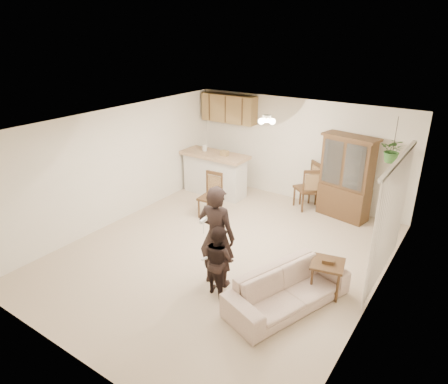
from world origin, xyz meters
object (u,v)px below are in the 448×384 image
Objects in this scene: child at (218,256)px; chair_hutch_left at (306,195)px; sofa at (288,285)px; adult at (217,235)px; china_hutch at (346,178)px; side_table at (326,277)px; chair_hutch_right at (309,197)px; chair_bar at (210,205)px.

child is 3.89m from chair_hutch_left.
sofa is 3.77m from chair_hutch_left.
sofa is 1.04× the size of adult.
child is at bearing 126.18° from sofa.
china_hutch reaches higher than chair_hutch_left.
adult is at bearing -31.62° from child.
child is 1.79m from side_table.
child is at bearing -146.32° from side_table.
child is at bearing 59.29° from chair_hutch_right.
adult reaches higher than chair_hutch_left.
adult is 3.73m from chair_hutch_left.
chair_hutch_left is (1.61, 1.67, 0.03)m from chair_bar.
sofa is 3.03× the size of side_table.
chair_hutch_left reaches higher than side_table.
sofa is 1.37m from adult.
adult is (-1.25, -0.12, 0.53)m from sofa.
sofa is at bearing -33.85° from chair_hutch_left.
chair_hutch_right is (-1.55, 2.95, -0.00)m from side_table.
china_hutch is 1.86× the size of chair_hutch_right.
chair_hutch_left is 0.08m from chair_hutch_right.
child is 2.85m from chair_bar.
chair_hutch_right is at bearing -71.91° from child.
china_hutch is 3.08m from chair_bar.
china_hutch is (-0.36, 3.58, 0.57)m from sofa.
adult reaches higher than child.
chair_hutch_right is (0.07, 0.04, -0.03)m from chair_hutch_left.
chair_bar reaches higher than chair_hutch_right.
sofa is 1.82× the size of chair_bar.
adult is 1.76× the size of chair_hutch_right.
chair_hutch_right is at bearing 40.50° from chair_bar.
child is at bearing -56.19° from chair_bar.
side_table is (1.45, 0.97, -0.39)m from child.
side_table is 0.60× the size of chair_bar.
china_hutch is at bearing -83.78° from child.
child reaches higher than chair_bar.
china_hutch reaches higher than side_table.
side_table is 0.61× the size of chair_hutch_right.
sofa is 3.42m from chair_bar.
adult is 1.60× the size of chair_hutch_left.
chair_hutch_right reaches higher than side_table.
chair_hutch_left reaches higher than chair_bar.
sofa is at bearing -73.29° from china_hutch.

